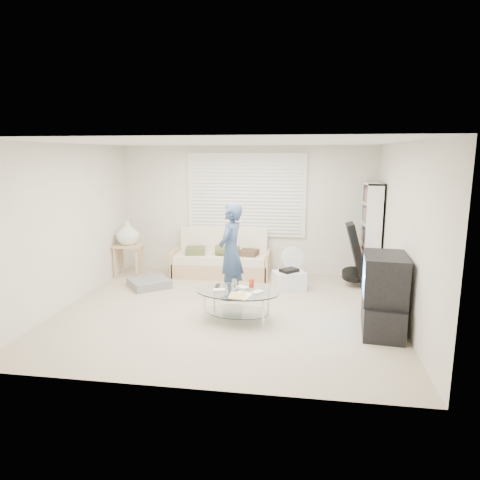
% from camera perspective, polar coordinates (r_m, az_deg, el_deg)
% --- Properties ---
extents(ground, '(5.00, 5.00, 0.00)m').
position_cam_1_polar(ground, '(6.61, -1.79, -9.33)').
color(ground, tan).
rests_on(ground, ground).
extents(room_shell, '(5.02, 4.52, 2.51)m').
position_cam_1_polar(room_shell, '(6.69, -1.14, 5.32)').
color(room_shell, silver).
rests_on(room_shell, ground).
extents(window_blinds, '(2.32, 0.08, 1.62)m').
position_cam_1_polar(window_blinds, '(8.39, 0.84, 6.00)').
color(window_blinds, silver).
rests_on(window_blinds, ground).
extents(futon_sofa, '(1.87, 0.75, 0.91)m').
position_cam_1_polar(futon_sofa, '(8.35, -2.47, -2.75)').
color(futon_sofa, tan).
rests_on(futon_sofa, ground).
extents(grey_floor_pillow, '(0.90, 0.90, 0.14)m').
position_cam_1_polar(grey_floor_pillow, '(7.87, -12.03, -5.60)').
color(grey_floor_pillow, slate).
rests_on(grey_floor_pillow, ground).
extents(side_table, '(0.55, 0.44, 1.08)m').
position_cam_1_polar(side_table, '(8.51, -14.73, 0.61)').
color(side_table, tan).
rests_on(side_table, ground).
extents(bookshelf, '(0.29, 0.78, 1.84)m').
position_cam_1_polar(bookshelf, '(8.07, 16.97, 0.78)').
color(bookshelf, white).
rests_on(bookshelf, ground).
extents(guitar_case, '(0.46, 0.42, 1.13)m').
position_cam_1_polar(guitar_case, '(7.89, 15.23, -2.45)').
color(guitar_case, black).
rests_on(guitar_case, ground).
extents(floor_fan, '(0.43, 0.29, 0.69)m').
position_cam_1_polar(floor_fan, '(7.87, 7.09, -2.94)').
color(floor_fan, white).
rests_on(floor_fan, ground).
extents(storage_bin, '(0.63, 0.53, 0.37)m').
position_cam_1_polar(storage_bin, '(7.57, 6.56, -5.34)').
color(storage_bin, white).
rests_on(storage_bin, ground).
extents(tv_unit, '(0.61, 1.01, 1.05)m').
position_cam_1_polar(tv_unit, '(6.01, 18.58, -6.91)').
color(tv_unit, black).
rests_on(tv_unit, ground).
extents(coffee_table, '(1.25, 0.85, 0.56)m').
position_cam_1_polar(coffee_table, '(6.10, -0.34, -7.57)').
color(coffee_table, silver).
rests_on(coffee_table, ground).
extents(standing_person, '(0.50, 0.65, 1.57)m').
position_cam_1_polar(standing_person, '(6.92, -1.22, -1.57)').
color(standing_person, navy).
rests_on(standing_person, ground).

